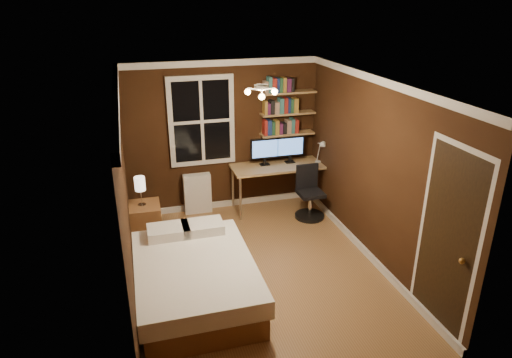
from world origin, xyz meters
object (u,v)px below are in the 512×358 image
object	(u,v)px
desk_lamp	(321,151)
office_chair	(309,199)
desk	(280,168)
monitor_left	(265,152)
bedside_lamp	(141,191)
bed	(195,279)
radiator	(197,193)
nightstand	(144,225)
monitor_right	(290,150)

from	to	relation	value
desk_lamp	office_chair	distance (m)	0.82
desk	monitor_left	bearing A→B (deg)	161.79
desk_lamp	bedside_lamp	bearing A→B (deg)	-170.40
bed	radiator	distance (m)	2.38
radiator	office_chair	world-z (taller)	office_chair
nightstand	bedside_lamp	xyz separation A→B (m)	(0.00, 0.00, 0.53)
desk	bed	bearing A→B (deg)	-130.03
desk	monitor_left	size ratio (longest dim) A/B	3.36
bed	monitor_left	bearing A→B (deg)	55.37
bed	desk	bearing A→B (deg)	50.19
monitor_right	monitor_left	bearing A→B (deg)	180.00
monitor_left	desk	bearing A→B (deg)	-18.21
radiator	bedside_lamp	bearing A→B (deg)	-137.68
radiator	desk	bearing A→B (deg)	-8.58
desk	bedside_lamp	bearing A→B (deg)	-164.73
nightstand	monitor_right	distance (m)	2.69
bedside_lamp	desk	size ratio (longest dim) A/B	0.26
radiator	monitor_right	distance (m)	1.72
desk	desk_lamp	distance (m)	0.73
nightstand	radiator	world-z (taller)	radiator
radiator	desk	size ratio (longest dim) A/B	0.41
bed	office_chair	size ratio (longest dim) A/B	2.19
monitor_left	monitor_right	size ratio (longest dim) A/B	1.00
desk	office_chair	xyz separation A→B (m)	(0.35, -0.46, -0.40)
desk	monitor_left	xyz separation A→B (m)	(-0.25, 0.08, 0.29)
radiator	desk_lamp	size ratio (longest dim) A/B	1.54
desk	monitor_left	world-z (taller)	monitor_left
office_chair	nightstand	bearing A→B (deg)	-177.33
monitor_left	bed	bearing A→B (deg)	-124.85
bed	desk_lamp	distance (m)	3.26
bedside_lamp	nightstand	bearing A→B (deg)	0.00
bed	desk	world-z (taller)	desk
radiator	desk	distance (m)	1.45
nightstand	desk	xyz separation A→B (m)	(2.31, 0.63, 0.41)
nightstand	radiator	bearing A→B (deg)	43.49
bedside_lamp	radiator	world-z (taller)	bedside_lamp
nightstand	monitor_right	bearing A→B (deg)	17.04
bedside_lamp	monitor_left	distance (m)	2.18
bedside_lamp	monitor_left	size ratio (longest dim) A/B	0.89
radiator	desk_lamp	distance (m)	2.18
bed	monitor_right	size ratio (longest dim) A/B	3.91
bed	monitor_right	world-z (taller)	monitor_right
desk_lamp	monitor_right	bearing A→B (deg)	155.61
bed	bedside_lamp	world-z (taller)	bedside_lamp
bed	radiator	size ratio (longest dim) A/B	2.83
monitor_left	office_chair	bearing A→B (deg)	-41.95
bed	nightstand	distance (m)	1.59
radiator	desk_lamp	xyz separation A→B (m)	(2.05, -0.34, 0.66)
bedside_lamp	desk	bearing A→B (deg)	15.27
bedside_lamp	monitor_right	bearing A→B (deg)	15.87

